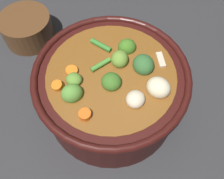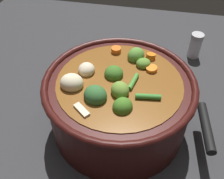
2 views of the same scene
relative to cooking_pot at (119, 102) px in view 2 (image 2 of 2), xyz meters
name	(u,v)px [view 2 (image 2 of 2)]	position (x,y,z in m)	size (l,w,h in m)	color
ground_plane	(118,124)	(0.00, 0.00, -0.07)	(1.10, 1.10, 0.00)	#2D2D30
cooking_pot	(119,102)	(0.00, 0.00, 0.00)	(0.29, 0.29, 0.15)	#38110F
salt_shaker	(195,45)	(0.29, -0.17, -0.03)	(0.03, 0.03, 0.07)	silver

